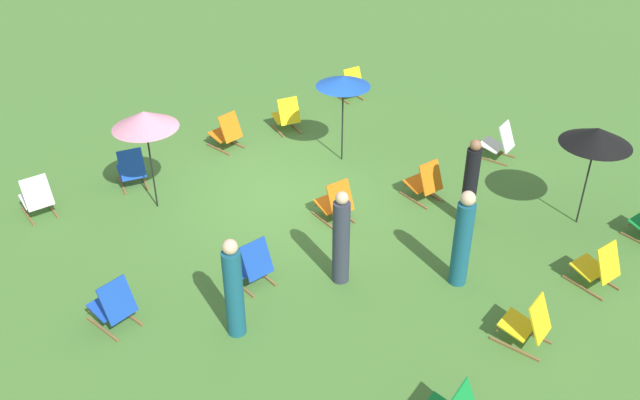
{
  "coord_description": "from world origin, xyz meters",
  "views": [
    {
      "loc": [
        6.63,
        9.21,
        7.06
      ],
      "look_at": [
        0.0,
        1.2,
        0.5
      ],
      "focal_mm": 38.27,
      "sensor_mm": 36.0,
      "label": 1
    }
  ],
  "objects_px": {
    "umbrella_2": "(597,136)",
    "deckchair_11": "(113,305)",
    "deckchair_4": "(499,143)",
    "person_2": "(341,240)",
    "deckchair_2": "(252,264)",
    "deckchair_10": "(350,85)",
    "person_0": "(234,290)",
    "person_3": "(470,184)",
    "deckchair_0": "(131,169)",
    "deckchair_8": "(37,198)",
    "deckchair_14": "(226,133)",
    "deckchair_12": "(287,116)",
    "person_1": "(462,240)",
    "umbrella_0": "(145,120)",
    "umbrella_1": "(343,82)",
    "deckchair_9": "(425,182)",
    "deckchair_5": "(335,203)",
    "deckchair_7": "(528,324)",
    "deckchair_1": "(598,267)"
  },
  "relations": [
    {
      "from": "deckchair_10",
      "to": "person_1",
      "type": "relative_size",
      "value": 0.48
    },
    {
      "from": "deckchair_4",
      "to": "person_2",
      "type": "xyz_separation_m",
      "value": [
        5.32,
        0.97,
        0.43
      ]
    },
    {
      "from": "deckchair_5",
      "to": "deckchair_7",
      "type": "height_order",
      "value": "same"
    },
    {
      "from": "deckchair_7",
      "to": "deckchair_8",
      "type": "distance_m",
      "value": 8.91
    },
    {
      "from": "person_0",
      "to": "person_3",
      "type": "height_order",
      "value": "person_3"
    },
    {
      "from": "deckchair_4",
      "to": "person_1",
      "type": "xyz_separation_m",
      "value": [
        3.89,
        2.23,
        0.46
      ]
    },
    {
      "from": "deckchair_10",
      "to": "deckchair_12",
      "type": "distance_m",
      "value": 2.37
    },
    {
      "from": "deckchair_1",
      "to": "person_1",
      "type": "bearing_deg",
      "value": -39.03
    },
    {
      "from": "deckchair_9",
      "to": "person_1",
      "type": "height_order",
      "value": "person_1"
    },
    {
      "from": "deckchair_10",
      "to": "umbrella_0",
      "type": "relative_size",
      "value": 0.42
    },
    {
      "from": "deckchair_9",
      "to": "person_0",
      "type": "bearing_deg",
      "value": 11.86
    },
    {
      "from": "deckchair_4",
      "to": "deckchair_10",
      "type": "relative_size",
      "value": 1.03
    },
    {
      "from": "deckchair_2",
      "to": "umbrella_2",
      "type": "relative_size",
      "value": 0.43
    },
    {
      "from": "deckchair_14",
      "to": "umbrella_0",
      "type": "xyz_separation_m",
      "value": [
        2.35,
        1.17,
        1.45
      ]
    },
    {
      "from": "umbrella_0",
      "to": "deckchair_0",
      "type": "bearing_deg",
      "value": -90.59
    },
    {
      "from": "deckchair_8",
      "to": "deckchair_14",
      "type": "bearing_deg",
      "value": -176.73
    },
    {
      "from": "person_1",
      "to": "person_3",
      "type": "bearing_deg",
      "value": -76.59
    },
    {
      "from": "deckchair_0",
      "to": "deckchair_2",
      "type": "distance_m",
      "value": 4.07
    },
    {
      "from": "person_3",
      "to": "deckchair_0",
      "type": "bearing_deg",
      "value": -104.76
    },
    {
      "from": "deckchair_4",
      "to": "umbrella_2",
      "type": "distance_m",
      "value": 2.98
    },
    {
      "from": "deckchair_11",
      "to": "umbrella_1",
      "type": "xyz_separation_m",
      "value": [
        -6.0,
        -1.72,
        1.41
      ]
    },
    {
      "from": "deckchair_11",
      "to": "umbrella_1",
      "type": "relative_size",
      "value": 0.44
    },
    {
      "from": "person_1",
      "to": "deckchair_2",
      "type": "bearing_deg",
      "value": 28.29
    },
    {
      "from": "deckchair_4",
      "to": "person_2",
      "type": "relative_size",
      "value": 0.51
    },
    {
      "from": "umbrella_2",
      "to": "deckchair_11",
      "type": "bearing_deg",
      "value": -20.2
    },
    {
      "from": "deckchair_2",
      "to": "person_2",
      "type": "relative_size",
      "value": 0.5
    },
    {
      "from": "deckchair_0",
      "to": "deckchair_5",
      "type": "height_order",
      "value": "same"
    },
    {
      "from": "deckchair_4",
      "to": "umbrella_2",
      "type": "xyz_separation_m",
      "value": [
        0.85,
        2.49,
        1.4
      ]
    },
    {
      "from": "deckchair_8",
      "to": "deckchair_5",
      "type": "bearing_deg",
      "value": 141.53
    },
    {
      "from": "umbrella_2",
      "to": "person_3",
      "type": "relative_size",
      "value": 1.14
    },
    {
      "from": "deckchair_11",
      "to": "person_0",
      "type": "height_order",
      "value": "person_0"
    },
    {
      "from": "deckchair_0",
      "to": "deckchair_12",
      "type": "relative_size",
      "value": 1.01
    },
    {
      "from": "deckchair_2",
      "to": "person_0",
      "type": "distance_m",
      "value": 1.24
    },
    {
      "from": "umbrella_0",
      "to": "person_2",
      "type": "bearing_deg",
      "value": 107.6
    },
    {
      "from": "deckchair_2",
      "to": "umbrella_2",
      "type": "distance_m",
      "value": 6.25
    },
    {
      "from": "deckchair_4",
      "to": "person_2",
      "type": "height_order",
      "value": "person_2"
    },
    {
      "from": "deckchair_7",
      "to": "deckchair_9",
      "type": "bearing_deg",
      "value": -128.74
    },
    {
      "from": "person_0",
      "to": "deckchair_9",
      "type": "bearing_deg",
      "value": 145.54
    },
    {
      "from": "deckchair_8",
      "to": "umbrella_0",
      "type": "relative_size",
      "value": 0.42
    },
    {
      "from": "umbrella_2",
      "to": "deckchair_12",
      "type": "bearing_deg",
      "value": -74.15
    },
    {
      "from": "deckchair_12",
      "to": "umbrella_0",
      "type": "distance_m",
      "value": 4.26
    },
    {
      "from": "person_0",
      "to": "deckchair_11",
      "type": "bearing_deg",
      "value": -88.36
    },
    {
      "from": "deckchair_9",
      "to": "person_0",
      "type": "distance_m",
      "value": 4.95
    },
    {
      "from": "deckchair_8",
      "to": "umbrella_0",
      "type": "distance_m",
      "value": 2.6
    },
    {
      "from": "deckchair_7",
      "to": "person_3",
      "type": "xyz_separation_m",
      "value": [
        -1.8,
        -2.63,
        0.44
      ]
    },
    {
      "from": "deckchair_10",
      "to": "person_1",
      "type": "xyz_separation_m",
      "value": [
        3.54,
        6.61,
        0.46
      ]
    },
    {
      "from": "deckchair_7",
      "to": "deckchair_5",
      "type": "bearing_deg",
      "value": -102.54
    },
    {
      "from": "person_0",
      "to": "deckchair_10",
      "type": "bearing_deg",
      "value": 173.58
    },
    {
      "from": "deckchair_5",
      "to": "deckchair_14",
      "type": "distance_m",
      "value": 3.69
    },
    {
      "from": "deckchair_4",
      "to": "umbrella_0",
      "type": "height_order",
      "value": "umbrella_0"
    }
  ]
}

